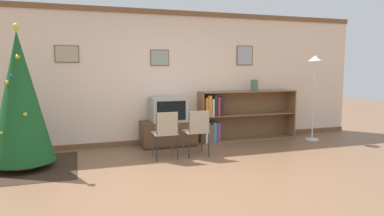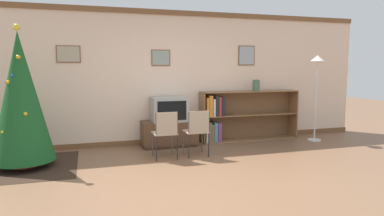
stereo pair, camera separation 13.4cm
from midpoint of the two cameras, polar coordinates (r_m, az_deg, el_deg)
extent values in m
plane|color=brown|center=(4.81, 2.13, -12.12)|extent=(24.00, 24.00, 0.00)
cube|color=beige|center=(7.01, -4.73, 5.05)|extent=(9.19, 0.08, 2.70)
cube|color=brown|center=(7.04, -4.73, 15.68)|extent=(9.19, 0.03, 0.10)
cube|color=brown|center=(7.11, -4.53, -5.49)|extent=(9.19, 0.03, 0.10)
cube|color=brown|center=(6.80, -19.37, 8.48)|extent=(0.43, 0.02, 0.32)
cube|color=tan|center=(6.79, -19.37, 8.48)|extent=(0.39, 0.01, 0.28)
cube|color=brown|center=(6.96, -4.71, 8.34)|extent=(0.38, 0.02, 0.32)
cube|color=gray|center=(6.95, -4.69, 8.35)|extent=(0.35, 0.01, 0.29)
cube|color=brown|center=(7.60, 9.57, 8.62)|extent=(0.38, 0.02, 0.42)
cube|color=#9EA8B2|center=(7.59, 9.61, 8.62)|extent=(0.35, 0.01, 0.38)
cube|color=#332319|center=(6.02, -25.51, -8.85)|extent=(1.57, 1.68, 0.01)
cylinder|color=maroon|center=(6.01, -25.53, -8.35)|extent=(0.36, 0.36, 0.10)
cone|color=#195123|center=(5.84, -26.05, 1.67)|extent=(0.94, 0.94, 2.00)
sphere|color=yellow|center=(5.85, -26.60, 11.96)|extent=(0.10, 0.10, 0.10)
sphere|color=gold|center=(5.58, -25.40, -0.87)|extent=(0.06, 0.06, 0.06)
sphere|color=#1E4CB2|center=(5.70, -27.17, 4.84)|extent=(0.05, 0.05, 0.05)
sphere|color=gold|center=(5.73, -26.39, 7.64)|extent=(0.06, 0.06, 0.06)
sphere|color=gold|center=(5.74, -27.70, 3.82)|extent=(0.06, 0.06, 0.06)
sphere|color=gold|center=(5.68, -28.45, -3.57)|extent=(0.04, 0.04, 0.04)
sphere|color=gold|center=(5.89, -27.23, 6.39)|extent=(0.05, 0.05, 0.05)
sphere|color=#1E4CB2|center=(6.13, -25.69, -0.15)|extent=(0.05, 0.05, 0.05)
sphere|color=red|center=(5.87, -27.86, 3.78)|extent=(0.06, 0.06, 0.06)
sphere|color=red|center=(6.10, -24.88, 0.11)|extent=(0.04, 0.04, 0.04)
cube|color=#412A1A|center=(6.87, -3.25, -6.13)|extent=(1.03, 0.51, 0.05)
cube|color=brown|center=(6.82, -3.27, -4.06)|extent=(1.08, 0.53, 0.45)
cube|color=#9E9E99|center=(6.75, -3.29, -0.20)|extent=(0.69, 0.51, 0.47)
cube|color=black|center=(6.50, -2.74, -0.46)|extent=(0.56, 0.01, 0.37)
cube|color=tan|center=(5.91, -3.96, -4.21)|extent=(0.40, 0.40, 0.02)
cube|color=tan|center=(5.69, -3.54, -2.61)|extent=(0.35, 0.02, 0.38)
cylinder|color=#4C4C51|center=(6.09, -5.99, -6.01)|extent=(0.02, 0.02, 0.42)
cylinder|color=#4C4C51|center=(6.17, -2.69, -5.82)|extent=(0.02, 0.02, 0.42)
cylinder|color=#4C4C51|center=(5.75, -5.29, -6.78)|extent=(0.02, 0.02, 0.42)
cylinder|color=#4C4C51|center=(5.83, -1.81, -6.56)|extent=(0.02, 0.02, 0.42)
cylinder|color=#4C4C51|center=(5.71, -5.32, -4.85)|extent=(0.02, 0.02, 0.82)
cylinder|color=#4C4C51|center=(5.79, -1.82, -4.66)|extent=(0.02, 0.02, 0.82)
cube|color=tan|center=(6.06, 1.25, -3.92)|extent=(0.40, 0.40, 0.02)
cube|color=tan|center=(5.85, 1.85, -2.35)|extent=(0.35, 0.02, 0.38)
cylinder|color=#4C4C51|center=(6.22, -0.86, -5.71)|extent=(0.02, 0.02, 0.42)
cylinder|color=#4C4C51|center=(6.33, 2.29, -5.50)|extent=(0.02, 0.02, 0.42)
cylinder|color=#4C4C51|center=(5.89, 0.13, -6.43)|extent=(0.02, 0.02, 0.42)
cylinder|color=#4C4C51|center=(6.00, 3.43, -6.19)|extent=(0.02, 0.02, 0.42)
cylinder|color=#4C4C51|center=(5.85, 0.13, -4.54)|extent=(0.02, 0.02, 0.82)
cylinder|color=#4C4C51|center=(5.96, 3.45, -4.34)|extent=(0.02, 0.02, 0.82)
cube|color=olive|center=(7.07, 2.21, -1.61)|extent=(0.02, 0.36, 1.06)
cube|color=olive|center=(8.05, 16.93, -0.88)|extent=(0.02, 0.36, 1.06)
cube|color=olive|center=(7.44, 10.13, 2.73)|extent=(2.19, 0.36, 0.02)
cube|color=olive|center=(7.59, 9.97, -5.12)|extent=(2.19, 0.36, 0.02)
cube|color=olive|center=(7.49, 10.05, -1.07)|extent=(2.15, 0.36, 0.02)
cube|color=brown|center=(7.65, 9.46, -1.06)|extent=(2.19, 0.01, 1.06)
cube|color=silver|center=(7.11, 2.85, -3.74)|extent=(0.05, 0.29, 0.49)
cube|color=#756047|center=(7.14, 3.28, -3.99)|extent=(0.05, 0.29, 0.42)
cube|color=#756047|center=(7.13, 3.82, -4.22)|extent=(0.05, 0.21, 0.37)
cube|color=teal|center=(7.18, 4.22, -3.98)|extent=(0.07, 0.28, 0.41)
cube|color=#7A3D7F|center=(7.22, 4.81, -3.98)|extent=(0.07, 0.31, 0.39)
cube|color=orange|center=(7.03, 2.90, 0.17)|extent=(0.05, 0.27, 0.39)
cube|color=orange|center=(7.06, 3.41, 0.37)|extent=(0.08, 0.28, 0.43)
cube|color=silver|center=(7.08, 3.97, 0.10)|extent=(0.04, 0.27, 0.36)
cube|color=#232328|center=(7.08, 4.47, 0.34)|extent=(0.08, 0.24, 0.42)
cube|color=#B73333|center=(7.13, 4.92, 0.28)|extent=(0.05, 0.28, 0.40)
cube|color=#232328|center=(7.14, 5.50, 0.27)|extent=(0.07, 0.23, 0.39)
cylinder|color=#47664C|center=(7.45, 11.14, 3.66)|extent=(0.15, 0.15, 0.23)
torus|color=#47664C|center=(7.45, 11.16, 4.54)|extent=(0.14, 0.14, 0.03)
cylinder|color=silver|center=(7.84, 20.15, -5.02)|extent=(0.28, 0.28, 0.03)
cylinder|color=silver|center=(7.71, 20.40, 1.14)|extent=(0.03, 0.03, 1.66)
cone|color=white|center=(7.68, 20.68, 7.77)|extent=(0.28, 0.28, 0.12)
camera|label=1|loc=(0.07, -89.36, 0.08)|focal=32.00mm
camera|label=2|loc=(0.07, 90.64, -0.08)|focal=32.00mm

